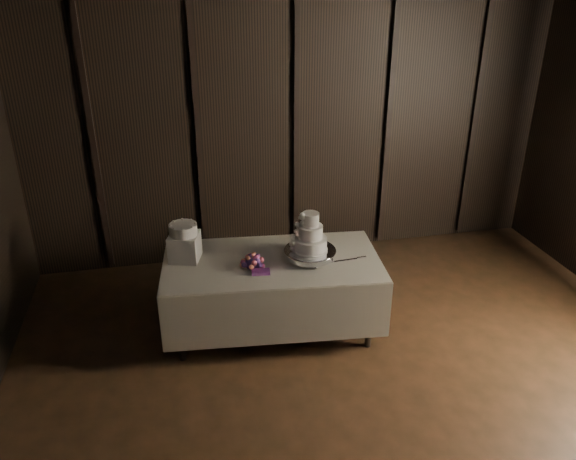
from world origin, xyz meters
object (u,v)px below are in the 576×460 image
at_px(cake_stand, 310,254).
at_px(small_cake, 183,229).
at_px(display_table, 273,292).
at_px(box_pedestal, 185,247).
at_px(wedding_cake, 308,237).
at_px(bouquet, 253,262).

height_order(cake_stand, small_cake, small_cake).
distance_m(display_table, box_pedestal, 0.93).
distance_m(wedding_cake, box_pedestal, 1.13).
xyz_separation_m(box_pedestal, small_cake, (0.00, 0.00, 0.18)).
relative_size(cake_stand, box_pedestal, 1.86).
relative_size(display_table, cake_stand, 4.30).
bearing_deg(wedding_cake, box_pedestal, 166.93).
height_order(cake_stand, wedding_cake, wedding_cake).
xyz_separation_m(display_table, small_cake, (-0.78, 0.19, 0.64)).
bearing_deg(cake_stand, wedding_cake, -150.26).
xyz_separation_m(cake_stand, small_cake, (-1.12, 0.24, 0.26)).
bearing_deg(bouquet, small_cake, 153.38).
distance_m(display_table, cake_stand, 0.52).
bearing_deg(cake_stand, small_cake, 168.02).
height_order(display_table, box_pedestal, box_pedestal).
distance_m(cake_stand, small_cake, 1.17).
bearing_deg(display_table, box_pedestal, 171.77).
xyz_separation_m(cake_stand, bouquet, (-0.54, -0.05, 0.01)).
relative_size(bouquet, box_pedestal, 1.40).
xyz_separation_m(display_table, bouquet, (-0.19, -0.10, 0.40)).
relative_size(display_table, box_pedestal, 8.01).
bearing_deg(display_table, small_cake, 171.77).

